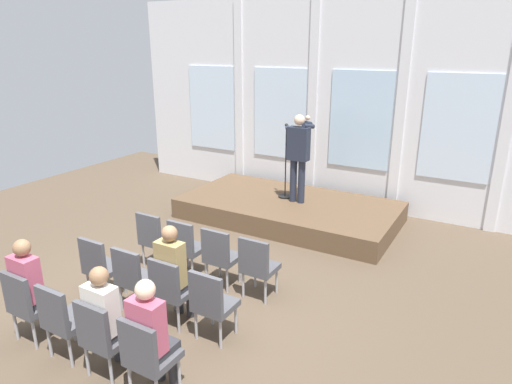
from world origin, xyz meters
The scene contains 21 objects.
ground_plane centered at (0.00, 0.00, 0.00)m, with size 14.07×14.07×0.00m, color brown.
rear_partition centered at (0.05, 5.40, 2.21)m, with size 9.50×0.14×4.47m.
stage_platform centered at (0.00, 3.97, 0.20)m, with size 4.32×2.28×0.40m, color brown.
speaker centered at (0.17, 4.00, 1.44)m, with size 0.50×0.69×1.77m.
mic_stand centered at (-0.17, 4.13, 0.74)m, with size 0.28×0.28×1.55m.
chair_r0_c0 centered at (-0.95, 1.00, 0.53)m, with size 0.46×0.44×0.94m.
chair_r0_c1 centered at (-0.32, 1.00, 0.53)m, with size 0.46×0.44×0.94m.
chair_r0_c2 centered at (0.32, 1.00, 0.53)m, with size 0.46×0.44×0.94m.
chair_r0_c3 centered at (0.95, 1.00, 0.53)m, with size 0.46×0.44×0.94m.
chair_r1_c0 centered at (-0.95, -0.10, 0.53)m, with size 0.46×0.44×0.94m.
chair_r1_c1 centered at (-0.32, -0.10, 0.53)m, with size 0.46×0.44×0.94m.
chair_r1_c2 centered at (0.32, -0.10, 0.53)m, with size 0.46×0.44×0.94m.
audience_r1_c2 centered at (0.32, -0.02, 0.75)m, with size 0.36×0.39×1.36m.
chair_r1_c3 centered at (0.95, -0.10, 0.53)m, with size 0.46×0.44×0.94m.
chair_r2_c0 centered at (-0.95, -1.21, 0.53)m, with size 0.46×0.44×0.94m.
audience_r2_c0 centered at (-0.95, -1.13, 0.74)m, with size 0.36×0.39×1.32m.
chair_r2_c1 centered at (-0.32, -1.21, 0.53)m, with size 0.46×0.44×0.94m.
chair_r2_c2 centered at (0.32, -1.21, 0.53)m, with size 0.46×0.44×0.94m.
audience_r2_c2 centered at (0.32, -1.13, 0.73)m, with size 0.36×0.39×1.31m.
chair_r2_c3 centered at (0.95, -1.21, 0.53)m, with size 0.46×0.44×0.94m.
audience_r2_c3 centered at (0.95, -1.13, 0.74)m, with size 0.36×0.39×1.33m.
Camera 1 is at (3.74, -3.89, 3.46)m, focal length 31.47 mm.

